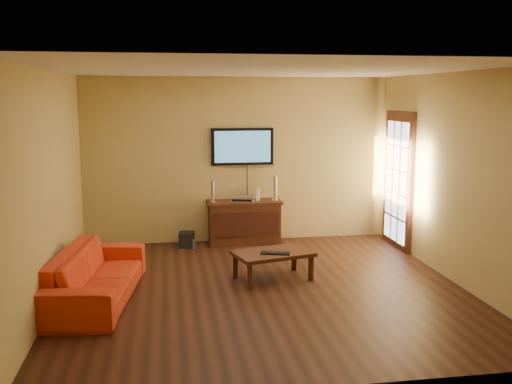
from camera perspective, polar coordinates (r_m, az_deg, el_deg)
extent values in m
plane|color=black|center=(7.26, 0.71, -9.65)|extent=(5.00, 5.00, 0.00)
plane|color=tan|center=(9.39, -1.85, 3.21)|extent=(5.00, 0.00, 5.00)
plane|color=tan|center=(6.97, -19.97, 0.40)|extent=(0.00, 5.00, 5.00)
plane|color=tan|center=(7.76, 19.26, 1.32)|extent=(0.00, 5.00, 5.00)
plane|color=white|center=(6.86, 0.76, 12.15)|extent=(5.00, 5.00, 0.00)
cube|color=#38190C|center=(9.30, 14.02, 1.00)|extent=(0.06, 1.02, 2.22)
cube|color=white|center=(9.28, 13.82, 1.00)|extent=(0.01, 0.79, 1.89)
cube|color=#38190C|center=(9.34, -1.19, -3.15)|extent=(1.15, 0.43, 0.67)
cube|color=black|center=(9.12, -1.00, -3.25)|extent=(1.05, 0.02, 0.40)
cube|color=#38190C|center=(9.27, -1.20, -1.02)|extent=(1.21, 0.46, 0.04)
cube|color=black|center=(9.33, -1.37, 4.57)|extent=(1.02, 0.07, 0.60)
cube|color=teal|center=(9.29, -1.34, 4.55)|extent=(0.92, 0.01, 0.51)
cube|color=#38190C|center=(7.53, 1.71, -6.16)|extent=(1.12, 0.84, 0.05)
cube|color=#38190C|center=(7.20, -0.65, -8.46)|extent=(0.06, 0.06, 0.33)
cube|color=#38190C|center=(7.57, 5.51, -7.58)|extent=(0.06, 0.06, 0.33)
cube|color=#38190C|center=(7.62, -2.09, -7.43)|extent=(0.06, 0.06, 0.33)
cube|color=#38190C|center=(7.97, 3.81, -6.67)|extent=(0.06, 0.06, 0.33)
imported|color=red|center=(7.03, -15.72, -7.18)|extent=(0.87, 2.15, 0.82)
cylinder|color=silver|center=(9.17, -4.34, -0.98)|extent=(0.09, 0.09, 0.01)
cylinder|color=silver|center=(9.14, -4.35, 0.06)|extent=(0.05, 0.05, 0.33)
cylinder|color=silver|center=(9.34, 1.93, -0.77)|extent=(0.11, 0.11, 0.02)
cylinder|color=silver|center=(9.30, 1.94, 0.44)|extent=(0.06, 0.06, 0.38)
cube|color=silver|center=(9.20, -1.32, -0.71)|extent=(0.42, 0.35, 0.08)
cube|color=white|center=(9.31, 0.20, -0.22)|extent=(0.09, 0.15, 0.20)
cube|color=black|center=(9.23, -6.94, -4.74)|extent=(0.27, 0.27, 0.24)
cylinder|color=white|center=(8.99, -6.21, -5.32)|extent=(0.07, 0.07, 0.18)
sphere|color=white|center=(8.96, -6.22, -4.75)|extent=(0.04, 0.04, 0.04)
cube|color=black|center=(7.42, 1.95, -6.13)|extent=(0.40, 0.25, 0.02)
cube|color=black|center=(7.42, 1.95, -6.04)|extent=(0.26, 0.17, 0.01)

